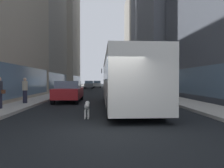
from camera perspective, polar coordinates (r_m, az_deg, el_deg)
The scene contains 12 objects.
ground_plane at distance 41.80m, azimuth -2.68°, elevation -1.31°, with size 120.00×120.00×0.00m, color black.
sidewalk_left at distance 42.14m, azimuth -10.45°, elevation -1.20°, with size 2.40×110.00×0.15m, color #9E9991.
sidewalk_right at distance 42.23m, azimuth 5.08°, elevation -1.19°, with size 2.40×110.00×0.15m, color #ADA89E.
building_left_far at distance 57.09m, azimuth -15.66°, elevation 20.70°, with size 11.15×16.07×41.96m.
building_right_mid at distance 40.01m, azimuth 15.54°, elevation 17.45°, with size 10.75×19.87×26.08m.
building_right_far at distance 61.25m, azimuth 8.65°, elevation 12.36°, with size 8.25×23.63×27.56m.
transit_bus at distance 13.07m, azimuth 3.59°, elevation 1.53°, with size 2.78×11.53×3.05m.
car_white_van at distance 49.00m, azimuth -4.15°, elevation -0.02°, with size 1.75×4.16×1.62m.
car_grey_wagon at distance 43.24m, azimuth -6.41°, elevation -0.15°, with size 1.72×4.06×1.62m.
car_red_coupe at distance 16.22m, azimuth -11.89°, elevation -1.98°, with size 1.88×4.39×1.62m.
dalmatian_dog at distance 9.14m, azimuth -6.97°, elevation -6.18°, with size 0.22×0.96×0.72m.
pedestrian_in_coat at distance 14.80m, azimuth -23.00°, elevation -1.58°, with size 0.34×0.34×1.69m.
Camera 1 is at (-0.33, -6.76, 1.65)m, focal length 32.94 mm.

